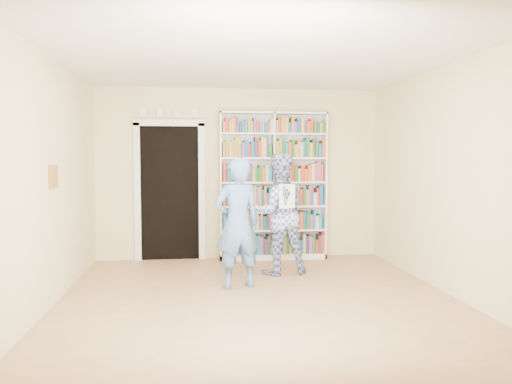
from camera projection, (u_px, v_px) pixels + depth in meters
The scene contains 11 objects.
floor at pixel (259, 301), 5.58m from camera, with size 5.00×5.00×0.00m, color #99704A.
ceiling at pixel (259, 56), 5.40m from camera, with size 5.00×5.00×0.00m, color white.
wall_back at pixel (239, 174), 7.97m from camera, with size 4.50×4.50×0.00m, color beige.
wall_left at pixel (46, 182), 5.22m from camera, with size 5.00×5.00×0.00m, color beige.
wall_right at pixel (452, 180), 5.76m from camera, with size 5.00×5.00×0.00m, color beige.
bookshelf at pixel (273, 185), 7.89m from camera, with size 1.69×0.32×2.32m.
doorway at pixel (170, 185), 7.83m from camera, with size 1.10×0.08×2.43m.
wall_art at pixel (54, 176), 5.42m from camera, with size 0.03×0.25×0.25m, color brown.
man_blue at pixel (238, 223), 6.11m from camera, with size 0.58×0.38×1.60m, color #4F76B1.
man_plaid at pixel (279, 214), 6.88m from camera, with size 0.81×0.63×1.67m, color #33499E.
paper_sheet at pixel (287, 196), 6.63m from camera, with size 0.23×0.01×0.32m, color white.
Camera 1 is at (-0.69, -5.45, 1.60)m, focal length 35.00 mm.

